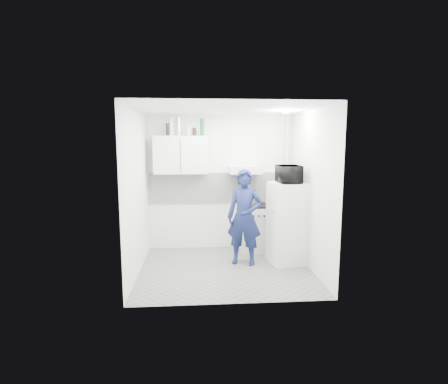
{
  "coord_description": "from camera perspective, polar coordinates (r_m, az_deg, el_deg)",
  "views": [
    {
      "loc": [
        -0.44,
        -5.52,
        2.09
      ],
      "look_at": [
        -0.0,
        0.3,
        1.25
      ],
      "focal_mm": 28.0,
      "sensor_mm": 36.0,
      "label": 1
    }
  ],
  "objects": [
    {
      "name": "wall_right",
      "position": [
        5.87,
        13.98,
        0.21
      ],
      "size": [
        0.0,
        2.6,
        2.6
      ],
      "primitive_type": "plane",
      "rotation": [
        1.57,
        0.0,
        -1.57
      ],
      "color": "silver",
      "rests_on": "floor"
    },
    {
      "name": "floor",
      "position": [
        5.92,
        0.23,
        -12.49
      ],
      "size": [
        2.8,
        2.8,
        0.0
      ],
      "primitive_type": "plane",
      "color": "#595958",
      "rests_on": "ground"
    },
    {
      "name": "wall_left",
      "position": [
        5.66,
        -14.05,
        -0.09
      ],
      "size": [
        0.0,
        2.6,
        2.6
      ],
      "primitive_type": "plane",
      "rotation": [
        1.57,
        0.0,
        1.57
      ],
      "color": "silver",
      "rests_on": "floor"
    },
    {
      "name": "wall_back",
      "position": [
        6.83,
        -0.6,
        1.55
      ],
      "size": [
        2.8,
        0.0,
        2.8
      ],
      "primitive_type": "plane",
      "rotation": [
        1.57,
        0.0,
        0.0
      ],
      "color": "silver",
      "rests_on": "floor"
    },
    {
      "name": "person",
      "position": [
        5.96,
        3.36,
        -4.13
      ],
      "size": [
        0.7,
        0.57,
        1.64
      ],
      "primitive_type": "imported",
      "rotation": [
        0.0,
        0.0,
        -0.34
      ],
      "color": "#141C46",
      "rests_on": "floor"
    },
    {
      "name": "microwave",
      "position": [
        6.01,
        10.56,
        2.9
      ],
      "size": [
        0.54,
        0.37,
        0.29
      ],
      "primitive_type": "imported",
      "rotation": [
        0.0,
        0.0,
        1.59
      ],
      "color": "black",
      "rests_on": "fridge"
    },
    {
      "name": "canister_a",
      "position": [
        6.6,
        -5.78,
        9.9
      ],
      "size": [
        0.07,
        0.07,
        0.18
      ],
      "primitive_type": "cylinder",
      "color": "#B2B7BC",
      "rests_on": "upper_cabinet"
    },
    {
      "name": "bottle_c",
      "position": [
        6.62,
        -8.59,
        10.45
      ],
      "size": [
        0.08,
        0.08,
        0.32
      ],
      "primitive_type": "cylinder",
      "color": "#B2B7BC",
      "rests_on": "upper_cabinet"
    },
    {
      "name": "bottle_e",
      "position": [
        6.6,
        -3.61,
        10.52
      ],
      "size": [
        0.08,
        0.08,
        0.32
      ],
      "primitive_type": "cylinder",
      "color": "#144C1E",
      "rests_on": "upper_cabinet"
    },
    {
      "name": "fridge",
      "position": [
        6.14,
        10.35,
        -5.0
      ],
      "size": [
        0.68,
        0.68,
        1.4
      ],
      "primitive_type": "cube",
      "rotation": [
        0.0,
        0.0,
        0.18
      ],
      "color": "white",
      "rests_on": "floor"
    },
    {
      "name": "stove",
      "position": [
        6.81,
        4.86,
        -5.93
      ],
      "size": [
        0.54,
        0.54,
        0.86
      ],
      "primitive_type": "cube",
      "color": "silver",
      "rests_on": "floor"
    },
    {
      "name": "upper_cabinet",
      "position": [
        6.61,
        -7.05,
        6.05
      ],
      "size": [
        1.0,
        0.35,
        0.7
      ],
      "primitive_type": "cube",
      "color": "white",
      "rests_on": "wall_back"
    },
    {
      "name": "canister_b",
      "position": [
        6.6,
        -4.84,
        9.77
      ],
      "size": [
        0.08,
        0.08,
        0.15
      ],
      "primitive_type": "cylinder",
      "color": "black",
      "rests_on": "upper_cabinet"
    },
    {
      "name": "bottle_d",
      "position": [
        6.61,
        -7.43,
        10.57
      ],
      "size": [
        0.08,
        0.08,
        0.34
      ],
      "primitive_type": "cylinder",
      "color": "silver",
      "rests_on": "upper_cabinet"
    },
    {
      "name": "pipe_a",
      "position": [
        6.96,
        10.19,
        1.55
      ],
      "size": [
        0.05,
        0.05,
        2.6
      ],
      "primitive_type": "cylinder",
      "color": "silver",
      "rests_on": "floor"
    },
    {
      "name": "stove_top",
      "position": [
        6.72,
        4.91,
        -2.24
      ],
      "size": [
        0.52,
        0.52,
        0.03
      ],
      "primitive_type": "cube",
      "color": "black",
      "rests_on": "stove"
    },
    {
      "name": "ceiling_spot_fixture",
      "position": [
        5.92,
        10.03,
        12.72
      ],
      "size": [
        0.1,
        0.1,
        0.02
      ],
      "primitive_type": "cylinder",
      "color": "white",
      "rests_on": "ceiling"
    },
    {
      "name": "bottle_b",
      "position": [
        6.62,
        -9.21,
        10.04
      ],
      "size": [
        0.06,
        0.06,
        0.23
      ],
      "primitive_type": "cylinder",
      "color": "black",
      "rests_on": "upper_cabinet"
    },
    {
      "name": "backsplash",
      "position": [
        6.83,
        -0.59,
        0.7
      ],
      "size": [
        2.74,
        0.03,
        0.6
      ],
      "primitive_type": "cube",
      "color": "white",
      "rests_on": "wall_back"
    },
    {
      "name": "range_hood",
      "position": [
        6.6,
        3.44,
        3.66
      ],
      "size": [
        0.6,
        0.5,
        0.14
      ],
      "primitive_type": "cube",
      "color": "silver",
      "rests_on": "wall_back"
    },
    {
      "name": "pipe_b",
      "position": [
        6.93,
        9.23,
        1.54
      ],
      "size": [
        0.04,
        0.04,
        2.6
      ],
      "primitive_type": "cylinder",
      "color": "silver",
      "rests_on": "floor"
    },
    {
      "name": "saucepan",
      "position": [
        6.66,
        4.18,
        -1.71
      ],
      "size": [
        0.2,
        0.2,
        0.11
      ],
      "primitive_type": "cylinder",
      "color": "silver",
      "rests_on": "stove_top"
    },
    {
      "name": "ceiling",
      "position": [
        5.56,
        0.24,
        13.45
      ],
      "size": [
        2.8,
        2.8,
        0.0
      ],
      "primitive_type": "plane",
      "color": "white",
      "rests_on": "wall_back"
    }
  ]
}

